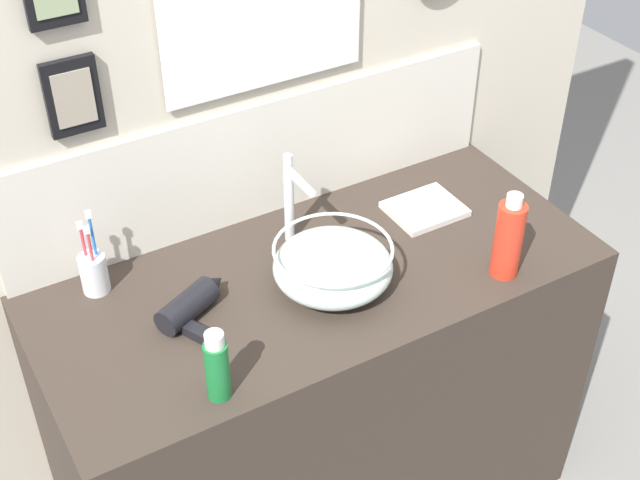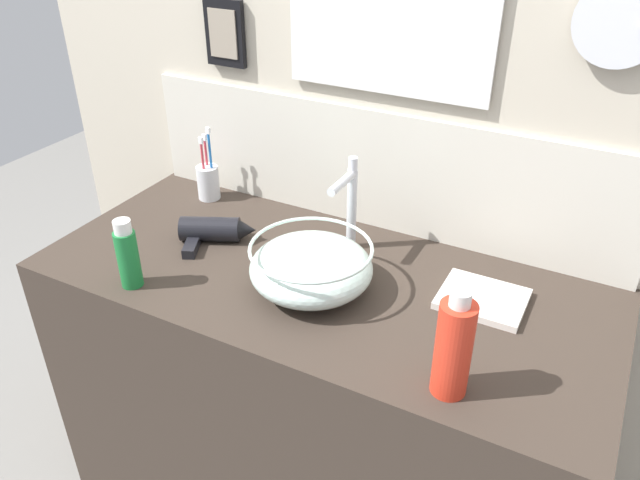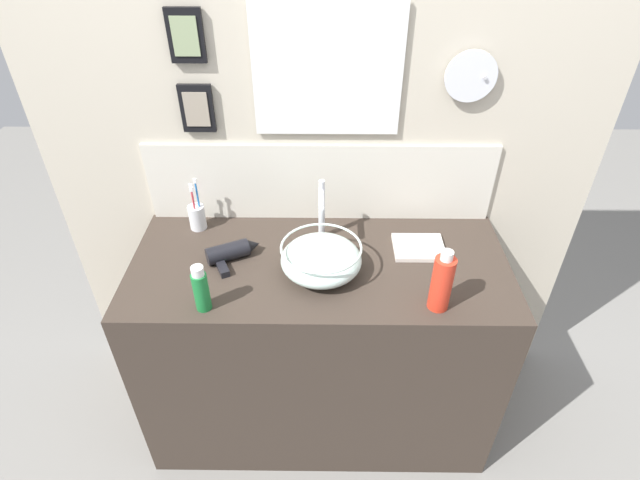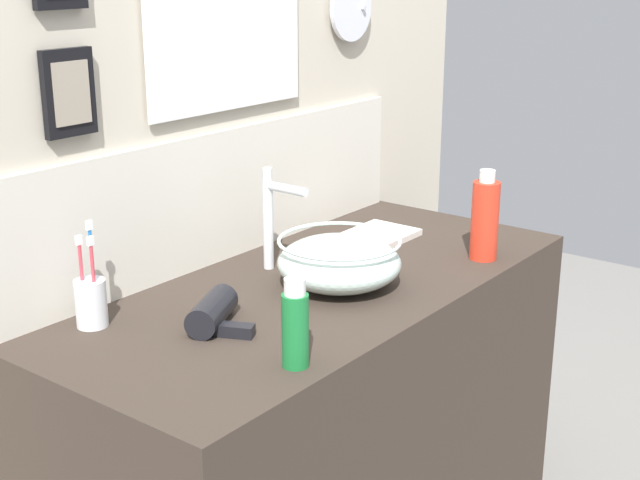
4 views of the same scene
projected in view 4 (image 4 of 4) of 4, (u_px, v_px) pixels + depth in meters
vanity_counter at (320, 452)px, 2.11m from camera, size 1.32×0.58×0.86m
back_panel at (210, 93)px, 2.05m from camera, size 2.04×0.10×2.50m
glass_bowl_sink at (339, 262)px, 1.94m from camera, size 0.27×0.27×0.11m
faucet at (273, 212)px, 2.03m from camera, size 0.02×0.12×0.24m
hair_drier at (216, 310)px, 1.75m from camera, size 0.20×0.18×0.06m
toothbrush_cup at (91, 301)px, 1.74m from camera, size 0.06×0.06×0.21m
shampoo_bottle at (295, 325)px, 1.56m from camera, size 0.05×0.05×0.16m
soap_dispenser at (485, 219)px, 2.11m from camera, size 0.07×0.07×0.22m
hand_towel at (379, 235)px, 2.30m from camera, size 0.18×0.15×0.02m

